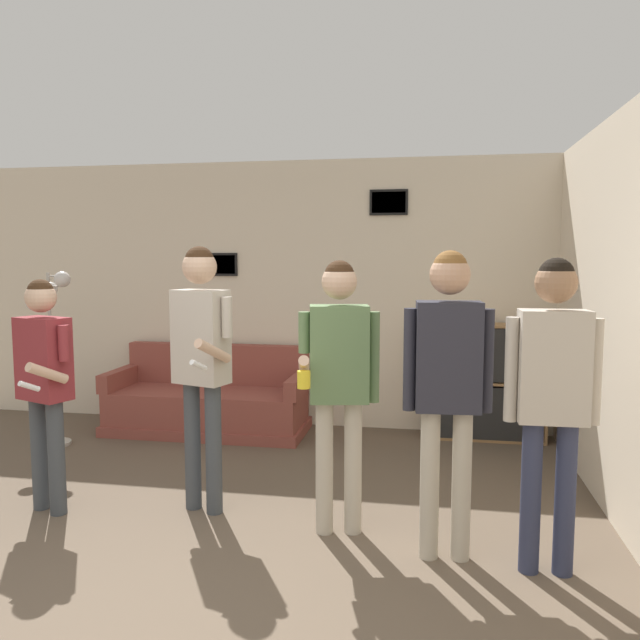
{
  "coord_description": "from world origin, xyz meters",
  "views": [
    {
      "loc": [
        1.31,
        -2.43,
        1.74
      ],
      "look_at": [
        0.53,
        1.89,
        1.29
      ],
      "focal_mm": 35.0,
      "sensor_mm": 36.0,
      "label": 1
    }
  ],
  "objects": [
    {
      "name": "wall_back",
      "position": [
        -0.0,
        3.81,
        1.35
      ],
      "size": [
        7.39,
        0.08,
        2.7
      ],
      "color": "beige",
      "rests_on": "ground_plane"
    },
    {
      "name": "couch",
      "position": [
        -0.86,
        3.39,
        0.28
      ],
      "size": [
        1.97,
        0.8,
        0.84
      ],
      "color": "brown",
      "rests_on": "ground_plane"
    },
    {
      "name": "person_spectator_near_bookshelf",
      "position": [
        1.41,
        1.1,
        1.1
      ],
      "size": [
        0.5,
        0.23,
        1.78
      ],
      "color": "#B7AD99",
      "rests_on": "ground_plane"
    },
    {
      "name": "person_player_foreground_center",
      "position": [
        -0.21,
        1.5,
        1.13
      ],
      "size": [
        0.48,
        0.57,
        1.81
      ],
      "color": "#3D4247",
      "rests_on": "ground_plane"
    },
    {
      "name": "person_player_foreground_left",
      "position": [
        -1.24,
        1.3,
        0.97
      ],
      "size": [
        0.47,
        0.55,
        1.59
      ],
      "color": "#3D4247",
      "rests_on": "ground_plane"
    },
    {
      "name": "person_spectator_far_right",
      "position": [
        1.96,
        1.02,
        1.07
      ],
      "size": [
        0.5,
        0.22,
        1.74
      ],
      "color": "#2D334C",
      "rests_on": "ground_plane"
    },
    {
      "name": "wall_right",
      "position": [
        2.53,
        1.89,
        1.35
      ],
      "size": [
        0.06,
        6.18,
        2.7
      ],
      "color": "beige",
      "rests_on": "ground_plane"
    },
    {
      "name": "bookshelf",
      "position": [
        1.82,
        3.59,
        0.55
      ],
      "size": [
        1.14,
        0.3,
        1.11
      ],
      "color": "olive",
      "rests_on": "ground_plane"
    },
    {
      "name": "person_watcher_holding_cup",
      "position": [
        0.76,
        1.32,
        1.06
      ],
      "size": [
        0.49,
        0.49,
        1.72
      ],
      "color": "#B7AD99",
      "rests_on": "ground_plane"
    },
    {
      "name": "floor_lamp",
      "position": [
        -2.11,
        2.68,
        1.11
      ],
      "size": [
        0.35,
        0.39,
        1.61
      ],
      "color": "#ADA89E",
      "rests_on": "ground_plane"
    }
  ]
}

